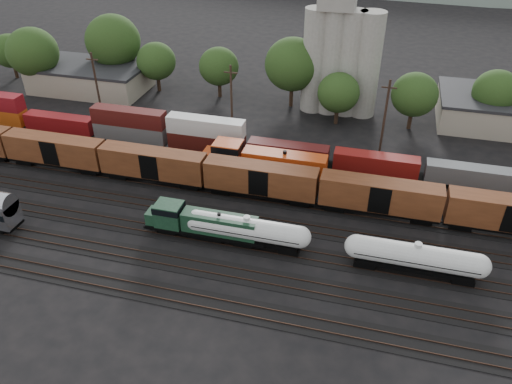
% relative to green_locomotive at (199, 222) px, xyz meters
% --- Properties ---
extents(ground, '(600.00, 600.00, 0.00)m').
position_rel_green_locomotive_xyz_m(ground, '(7.81, 5.00, -2.29)').
color(ground, black).
extents(tracks, '(180.00, 33.20, 0.20)m').
position_rel_green_locomotive_xyz_m(tracks, '(7.81, 5.00, -2.24)').
color(tracks, black).
rests_on(tracks, ground).
extents(green_locomotive, '(15.01, 2.65, 3.97)m').
position_rel_green_locomotive_xyz_m(green_locomotive, '(0.00, 0.00, 0.00)').
color(green_locomotive, black).
rests_on(green_locomotive, ground).
extents(tank_car_a, '(15.06, 2.70, 3.95)m').
position_rel_green_locomotive_xyz_m(tank_car_a, '(5.98, 0.00, 0.08)').
color(tank_car_a, silver).
rests_on(tank_car_a, ground).
extents(tank_car_b, '(15.32, 2.74, 4.02)m').
position_rel_green_locomotive_xyz_m(tank_car_b, '(24.89, 0.00, 0.12)').
color(tank_car_b, silver).
rests_on(tank_car_b, ground).
extents(orange_locomotive, '(19.52, 3.25, 4.88)m').
position_rel_green_locomotive_xyz_m(orange_locomotive, '(3.83, 15.00, 0.47)').
color(orange_locomotive, black).
rests_on(orange_locomotive, ground).
extents(boxcar_string, '(153.60, 2.90, 4.20)m').
position_rel_green_locomotive_xyz_m(boxcar_string, '(12.76, 10.00, 0.83)').
color(boxcar_string, black).
rests_on(boxcar_string, ground).
extents(container_wall, '(160.00, 2.60, 5.80)m').
position_rel_green_locomotive_xyz_m(container_wall, '(0.98, 20.00, 0.10)').
color(container_wall, black).
rests_on(container_wall, ground).
extents(grain_silo, '(13.40, 5.00, 29.00)m').
position_rel_green_locomotive_xyz_m(grain_silo, '(11.10, 41.00, 8.97)').
color(grain_silo, '#9A978D').
rests_on(grain_silo, ground).
extents(industrial_sheds, '(119.38, 17.26, 5.10)m').
position_rel_green_locomotive_xyz_m(industrial_sheds, '(14.44, 40.25, 0.27)').
color(industrial_sheds, '#9E937F').
rests_on(industrial_sheds, ground).
extents(tree_band, '(164.67, 18.13, 14.09)m').
position_rel_green_locomotive_xyz_m(tree_band, '(8.84, 40.36, 5.10)').
color(tree_band, black).
rests_on(tree_band, ground).
extents(utility_poles, '(122.20, 0.36, 12.00)m').
position_rel_green_locomotive_xyz_m(utility_poles, '(7.81, 27.00, 3.92)').
color(utility_poles, black).
rests_on(utility_poles, ground).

